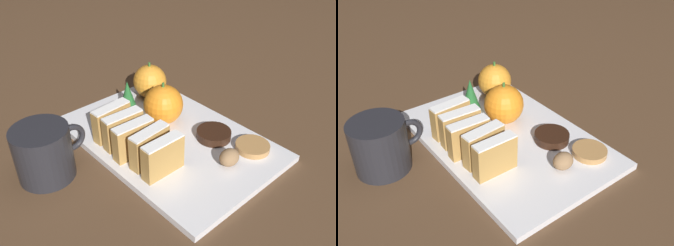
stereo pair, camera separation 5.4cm
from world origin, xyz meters
The scene contains 14 objects.
ground_plane centered at (0.00, 0.00, 0.00)m, with size 6.00×6.00×0.00m, color #513823.
serving_platter centered at (0.00, 0.00, 0.01)m, with size 0.26×0.40×0.01m.
stollen_slice_front centered at (-0.07, -0.07, 0.04)m, with size 0.08×0.02×0.06m.
stollen_slice_second centered at (-0.07, -0.03, 0.04)m, with size 0.08×0.03×0.06m.
stollen_slice_third centered at (-0.08, 0.00, 0.04)m, with size 0.08×0.03×0.06m.
stollen_slice_fourth centered at (-0.08, 0.04, 0.04)m, with size 0.08×0.03×0.06m.
stollen_slice_fifth centered at (-0.08, 0.07, 0.04)m, with size 0.08×0.03×0.06m.
orange_near centered at (0.07, 0.14, 0.05)m, with size 0.07×0.07×0.08m.
orange_far centered at (0.03, 0.04, 0.05)m, with size 0.08×0.08×0.09m.
walnut centered at (0.02, -0.13, 0.03)m, with size 0.04×0.03×0.03m.
chocolate_cookie centered at (0.06, -0.06, 0.02)m, with size 0.06×0.06×0.02m.
gingerbread_cookie centered at (0.09, -0.13, 0.02)m, with size 0.06×0.06×0.01m.
evergreen_sprig centered at (0.00, 0.12, 0.05)m, with size 0.04×0.04×0.07m.
coffee_mug centered at (-0.21, 0.07, 0.05)m, with size 0.13×0.09×0.09m.
Camera 2 is at (-0.34, -0.46, 0.43)m, focal length 40.00 mm.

